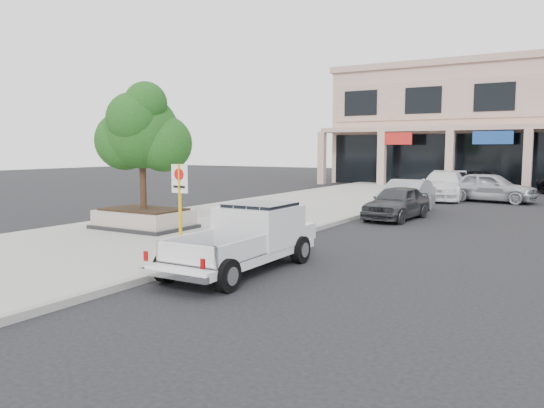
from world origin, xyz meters
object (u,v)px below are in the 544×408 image
at_px(planter, 144,219).
at_px(no_parking_sign, 180,194).
at_px(curb_car_a, 397,202).
at_px(lot_car_a, 490,187).
at_px(pickup_truck, 240,239).
at_px(curb_car_d, 475,181).
at_px(planter_tree, 148,132).
at_px(curb_car_b, 406,196).
at_px(curb_car_c, 443,185).

relative_size(planter, no_parking_sign, 1.39).
xyz_separation_m(curb_car_a, lot_car_a, (2.09, 9.45, 0.12)).
bearing_deg(lot_car_a, pickup_truck, -178.81).
bearing_deg(curb_car_d, no_parking_sign, -91.60).
xyz_separation_m(planter_tree, lot_car_a, (8.32, 17.05, -2.61)).
bearing_deg(planter_tree, curb_car_b, 59.54).
height_order(pickup_truck, lot_car_a, lot_car_a).
height_order(curb_car_c, lot_car_a, lot_car_a).
bearing_deg(no_parking_sign, curb_car_a, 73.57).
bearing_deg(curb_car_c, planter_tree, -114.00).
distance_m(planter, pickup_truck, 6.85).
distance_m(planter, curb_car_b, 11.82).
bearing_deg(planter_tree, no_parking_sign, -34.40).
xyz_separation_m(planter_tree, curb_car_b, (5.89, 10.02, -2.68)).
bearing_deg(planter, lot_car_a, 63.83).
distance_m(no_parking_sign, pickup_truck, 2.96).
bearing_deg(pickup_truck, no_parking_sign, 158.98).
height_order(no_parking_sign, curb_car_c, no_parking_sign).
height_order(planter, pickup_truck, pickup_truck).
bearing_deg(curb_car_b, planter_tree, -121.17).
distance_m(curb_car_a, curb_car_c, 9.58).
relative_size(curb_car_b, lot_car_a, 0.94).
height_order(pickup_truck, curb_car_c, curb_car_c).
distance_m(planter, curb_car_d, 25.05).
bearing_deg(planter, planter_tree, 48.97).
relative_size(planter, curb_car_a, 0.79).
bearing_deg(no_parking_sign, lot_car_a, 75.48).
xyz_separation_m(curb_car_a, curb_car_c, (-0.38, 9.57, 0.11)).
distance_m(curb_car_a, curb_car_d, 16.44).
bearing_deg(curb_car_d, lot_car_a, -69.23).
bearing_deg(curb_car_a, lot_car_a, 82.48).
height_order(planter_tree, no_parking_sign, planter_tree).
distance_m(planter_tree, curb_car_d, 25.01).
relative_size(curb_car_b, curb_car_d, 0.93).
bearing_deg(lot_car_a, planter_tree, 161.78).
xyz_separation_m(planter, curb_car_d, (6.47, 24.20, 0.19)).
relative_size(pickup_truck, curb_car_b, 1.10).
bearing_deg(curb_car_a, curb_car_b, 102.82).
distance_m(no_parking_sign, lot_car_a, 19.97).
height_order(planter, no_parking_sign, no_parking_sign).
distance_m(no_parking_sign, curb_car_a, 10.33).
bearing_deg(planter, curb_car_d, 75.04).
relative_size(planter_tree, curb_car_a, 0.99).
relative_size(curb_car_c, lot_car_a, 1.17).
distance_m(planter, planter_tree, 2.95).
bearing_deg(pickup_truck, curb_car_c, 89.83).
height_order(curb_car_b, curb_car_d, curb_car_b).
bearing_deg(curb_car_c, planter, -114.24).
xyz_separation_m(pickup_truck, curb_car_b, (-0.08, 13.28, -0.04)).
relative_size(no_parking_sign, lot_car_a, 0.49).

